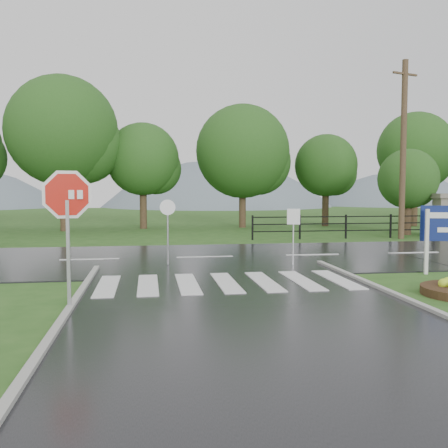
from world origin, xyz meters
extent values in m
plane|color=#2A541C|center=(0.00, 0.00, 0.00)|extent=(120.00, 120.00, 0.00)
cube|color=black|center=(0.00, 10.00, 0.00)|extent=(90.00, 8.00, 0.04)
cube|color=silver|center=(-3.00, 5.00, 0.06)|extent=(0.50, 2.80, 0.02)
cube|color=silver|center=(-2.00, 5.00, 0.06)|extent=(0.50, 2.80, 0.02)
cube|color=silver|center=(-1.00, 5.00, 0.06)|extent=(0.50, 2.80, 0.02)
cube|color=silver|center=(0.00, 5.00, 0.06)|extent=(0.50, 2.80, 0.02)
cube|color=silver|center=(1.00, 5.00, 0.06)|extent=(0.50, 2.80, 0.02)
cube|color=silver|center=(2.00, 5.00, 0.06)|extent=(0.50, 2.80, 0.02)
cube|color=silver|center=(3.00, 5.00, 0.06)|extent=(0.50, 2.80, 0.02)
cube|color=gray|center=(13.00, 16.00, 1.00)|extent=(0.80, 0.80, 2.00)
cube|color=#6B6659|center=(13.00, 16.00, 2.12)|extent=(1.00, 1.00, 0.24)
cube|color=black|center=(7.75, 16.00, 0.40)|extent=(9.50, 0.05, 0.05)
cube|color=black|center=(7.75, 16.00, 0.75)|extent=(9.50, 0.05, 0.05)
cube|color=black|center=(7.75, 16.00, 1.10)|extent=(9.50, 0.05, 0.05)
cube|color=black|center=(3.00, 16.00, 0.60)|extent=(0.08, 0.08, 1.20)
cube|color=black|center=(12.50, 16.00, 0.60)|extent=(0.08, 0.08, 1.20)
sphere|color=slate|center=(8.00, 65.00, -17.28)|extent=(48.00, 48.00, 48.00)
sphere|color=slate|center=(36.00, 65.00, -12.96)|extent=(36.00, 36.00, 36.00)
cube|color=#939399|center=(-3.57, 2.77, 1.12)|extent=(0.07, 0.07, 2.24)
cylinder|color=white|center=(-3.57, 2.78, 2.35)|extent=(1.32, 0.31, 1.35)
cylinder|color=red|center=(-3.57, 2.77, 2.35)|extent=(1.15, 0.28, 1.17)
cube|color=silver|center=(5.97, 5.72, 0.94)|extent=(0.11, 0.11, 1.89)
cube|color=#939399|center=(2.58, 7.71, 0.86)|extent=(0.04, 0.04, 1.73)
cube|color=white|center=(2.58, 7.69, 1.59)|extent=(0.40, 0.14, 0.50)
cylinder|color=#939399|center=(-1.36, 8.41, 0.99)|extent=(0.06, 0.06, 1.98)
cylinder|color=white|center=(-1.36, 8.39, 1.88)|extent=(0.50, 0.03, 0.50)
cylinder|color=#473523|center=(10.44, 15.50, 4.37)|extent=(0.29, 0.29, 8.73)
cube|color=brown|center=(10.44, 15.50, 8.06)|extent=(1.51, 0.57, 0.10)
cylinder|color=#3D2B1C|center=(11.84, 17.50, 1.26)|extent=(0.42, 0.42, 2.52)
sphere|color=#1E4A17|center=(11.84, 17.50, 3.02)|extent=(3.20, 3.20, 3.20)
camera|label=1|loc=(-1.96, -7.56, 2.46)|focal=40.00mm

